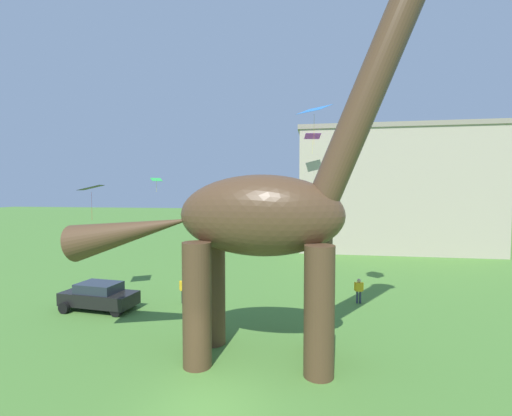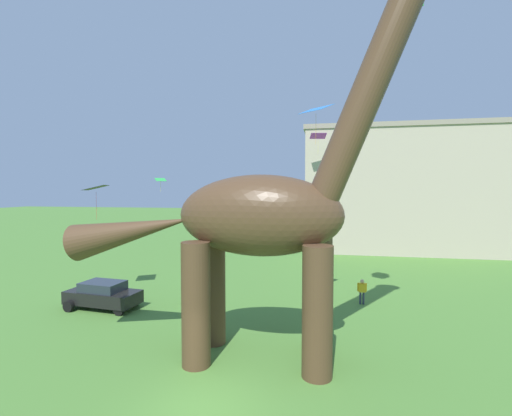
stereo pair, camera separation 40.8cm
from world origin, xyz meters
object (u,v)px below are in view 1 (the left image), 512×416
Objects in this scene: dinosaur_sculpture at (259,215)px; kite_mid_center at (313,136)px; person_near_flyer at (184,288)px; kite_mid_right at (91,188)px; parked_sedan_left at (99,296)px; person_watching_child at (359,288)px; kite_far_left at (314,110)px; kite_far_right at (156,180)px.

kite_mid_center is at bearing 107.61° from dinosaur_sculpture.
person_near_flyer is 0.73× the size of kite_mid_right.
person_watching_child is at bearing 19.61° from parked_sedan_left.
kite_mid_center is at bearing -170.69° from person_watching_child.
kite_far_left is (7.65, -1.30, 10.00)m from person_near_flyer.
person_watching_child is 17.40m from kite_mid_right.
kite_far_right is 11.82m from kite_far_left.
kite_far_left is at bearing 8.67° from parked_sedan_left.
kite_far_left is at bearing 176.77° from person_near_flyer.
person_watching_child is 10.84m from kite_far_left.
kite_mid_right is (-13.26, -16.27, -5.20)m from kite_mid_center.
person_watching_child is (10.36, 1.71, -0.05)m from person_near_flyer.
kite_mid_center is (1.88, 22.33, 6.36)m from dinosaur_sculpture.
person_watching_child is at bearing 6.63° from kite_mid_right.
person_near_flyer is (-5.53, 6.23, -4.84)m from dinosaur_sculpture.
parked_sedan_left is 15.72m from kite_far_left.
parked_sedan_left is 2.76× the size of person_near_flyer.
dinosaur_sculpture is at bearing -46.59° from kite_far_right.
parked_sedan_left is 24.31m from kite_mid_center.
dinosaur_sculpture is 7.90× the size of kite_far_left.
person_watching_child is 0.75× the size of kite_mid_center.
dinosaur_sculpture is 10.51m from person_watching_child.
kite_mid_right reaches higher than person_near_flyer.
dinosaur_sculpture is 12.94m from kite_mid_right.
person_watching_child is 18.50m from kite_mid_center.
person_watching_child is at bearing 81.11° from dinosaur_sculpture.
kite_far_left is (10.57, -4.01, 3.44)m from kite_far_right.
kite_far_right reaches higher than person_near_flyer.
kite_far_right reaches higher than kite_mid_right.
parked_sedan_left is at bearing -78.42° from person_watching_child.
kite_far_right is (1.41, 4.62, 6.71)m from parked_sedan_left.
kite_mid_right is at bearing -129.18° from kite_mid_center.
dinosaur_sculpture reaches higher than kite_mid_right.
kite_mid_center is at bearing 62.64° from parked_sedan_left.
person_near_flyer is at bearing 1.69° from kite_mid_right.
dinosaur_sculpture reaches higher than parked_sedan_left.
person_near_flyer reaches higher than parked_sedan_left.
kite_far_right is at bearing -36.33° from person_near_flyer.
kite_mid_right is 1.07× the size of kite_far_left.
kite_far_left reaches higher than kite_mid_right.
parked_sedan_left is 2.15× the size of kite_far_left.
kite_mid_right is at bearing 174.40° from dinosaur_sculpture.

